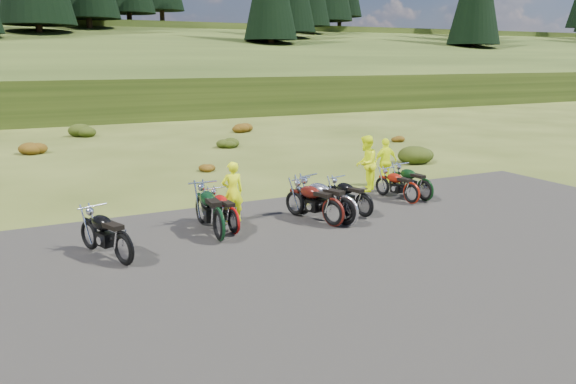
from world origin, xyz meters
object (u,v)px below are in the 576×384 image
motorcycle_3 (345,227)px  person_middle (233,193)px  motorcycle_7 (424,202)px  motorcycle_0 (125,267)px

motorcycle_3 → person_middle: person_middle is taller
motorcycle_7 → person_middle: bearing=80.0°
motorcycle_7 → person_middle: 6.17m
motorcycle_7 → person_middle: size_ratio=1.21×
motorcycle_7 → person_middle: person_middle is taller
motorcycle_3 → motorcycle_7: motorcycle_3 is taller
motorcycle_0 → motorcycle_7: bearing=-101.6°
motorcycle_3 → person_middle: (-2.46, 1.74, 0.82)m
motorcycle_0 → motorcycle_7: (9.35, 1.50, 0.00)m
motorcycle_3 → person_middle: 3.12m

